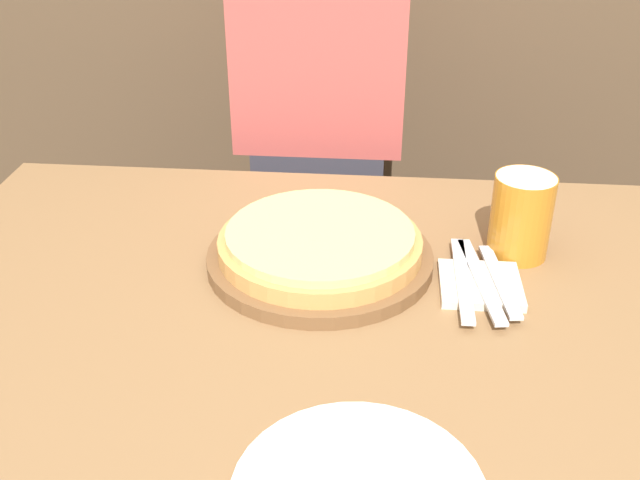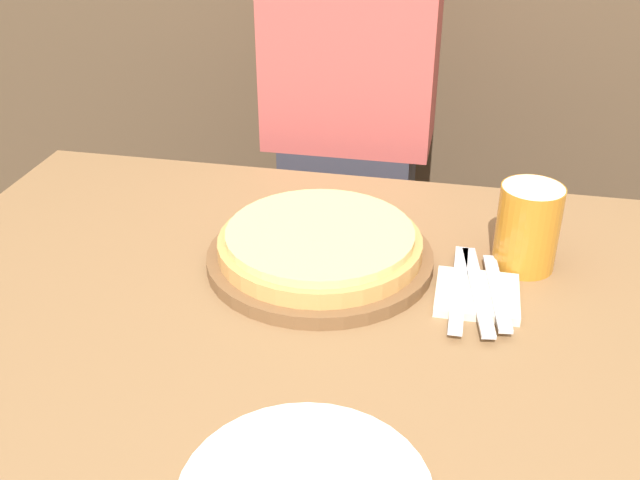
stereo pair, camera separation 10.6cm
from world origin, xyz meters
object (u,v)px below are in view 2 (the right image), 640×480
at_px(pizza_on_board, 320,249).
at_px(fork, 459,287).
at_px(diner_person, 350,159).
at_px(spoon, 497,292).
at_px(beer_glass, 528,224).
at_px(dinner_knife, 478,289).

xyz_separation_m(pizza_on_board, fork, (0.20, -0.04, -0.01)).
relative_size(pizza_on_board, diner_person, 0.24).
xyz_separation_m(spoon, diner_person, (-0.29, 0.57, -0.08)).
bearing_deg(fork, spoon, 0.00).
relative_size(pizza_on_board, beer_glass, 2.61).
relative_size(beer_glass, dinner_knife, 0.58).
relative_size(pizza_on_board, dinner_knife, 1.53).
relative_size(dinner_knife, diner_person, 0.16).
bearing_deg(diner_person, fork, -66.96).
bearing_deg(fork, dinner_knife, 0.00).
bearing_deg(dinner_knife, fork, -180.00).
xyz_separation_m(pizza_on_board, dinner_knife, (0.22, -0.04, -0.01)).
distance_m(beer_glass, diner_person, 0.59).
height_order(fork, dinner_knife, same).
height_order(pizza_on_board, dinner_knife, pizza_on_board).
bearing_deg(spoon, beer_glass, 69.87).
height_order(beer_glass, fork, beer_glass).
bearing_deg(diner_person, spoon, -62.87).
bearing_deg(pizza_on_board, dinner_knife, -11.20).
relative_size(beer_glass, spoon, 0.68).
height_order(fork, diner_person, diner_person).
xyz_separation_m(pizza_on_board, spoon, (0.25, -0.04, -0.01)).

